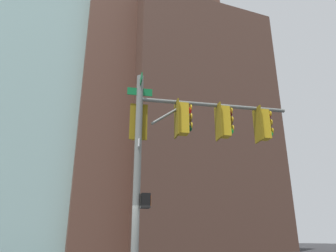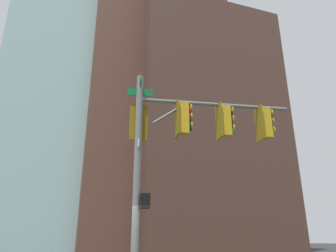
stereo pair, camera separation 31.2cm
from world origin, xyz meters
name	(u,v)px [view 1 (the left image)]	position (x,y,z in m)	size (l,w,h in m)	color
signal_pole_assembly	(185,136)	(1.61, -0.26, 4.62)	(5.24, 1.54, 6.53)	slate
building_brick_nearside	(143,95)	(11.95, 40.77, 25.90)	(22.47, 19.00, 51.80)	brown
building_brick_midblock	(191,128)	(19.28, 36.67, 19.15)	(22.73, 18.23, 38.30)	#4C3328
building_glass_tower	(80,55)	(0.86, 49.74, 36.95)	(24.58, 33.23, 73.89)	#9EC6C1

